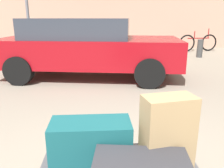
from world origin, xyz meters
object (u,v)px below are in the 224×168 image
parked_car (87,46)px  no_parking_sign (28,13)px  bollard_kerb_mid (200,48)px  suitcase_tan_rear_right (167,134)px  duffel_bag_teal_front_right (91,142)px  bicycle_leaning (198,43)px  bollard_kerb_near (160,49)px

parked_car → no_parking_sign: (-1.37, 0.12, 0.77)m
bollard_kerb_mid → suitcase_tan_rear_right: bearing=-114.8°
suitcase_tan_rear_right → duffel_bag_teal_front_right: bearing=157.0°
bicycle_leaning → bollard_kerb_mid: bearing=-110.2°
parked_car → bollard_kerb_near: bearing=46.8°
bollard_kerb_near → bollard_kerb_mid: (1.48, 0.00, 0.00)m
duffel_bag_teal_front_right → bollard_kerb_near: 7.17m
suitcase_tan_rear_right → duffel_bag_teal_front_right: 0.59m
bollard_kerb_near → duffel_bag_teal_front_right: bearing=-108.6°
bollard_kerb_mid → no_parking_sign: no_parking_sign is taller
suitcase_tan_rear_right → bicycle_leaning: bearing=54.7°
bicycle_leaning → no_parking_sign: (-5.94, -4.10, 1.16)m
suitcase_tan_rear_right → bicycle_leaning: (3.76, 8.44, -0.26)m
suitcase_tan_rear_right → parked_car: 4.30m
suitcase_tan_rear_right → bollard_kerb_near: (1.72, 6.91, -0.31)m
suitcase_tan_rear_right → bollard_kerb_mid: bearing=53.9°
bicycle_leaning → bollard_kerb_near: (-2.04, -1.53, -0.05)m
bicycle_leaning → bollard_kerb_mid: 1.63m
parked_car → bollard_kerb_mid: (4.01, 2.69, -0.43)m
duffel_bag_teal_front_right → parked_car: parked_car is taller
bicycle_leaning → bollard_kerb_near: bearing=-143.2°
suitcase_tan_rear_right → no_parking_sign: size_ratio=0.23×
bicycle_leaning → suitcase_tan_rear_right: bearing=-114.0°
duffel_bag_teal_front_right → parked_car: bearing=92.6°
suitcase_tan_rear_right → bollard_kerb_near: suitcase_tan_rear_right is taller
bollard_kerb_mid → bicycle_leaning: bearing=69.8°
suitcase_tan_rear_right → bollard_kerb_near: 7.13m
parked_car → duffel_bag_teal_front_right: bearing=-86.6°
parked_car → no_parking_sign: size_ratio=1.82×
suitcase_tan_rear_right → bollard_kerb_mid: (3.20, 6.91, -0.31)m
parked_car → bicycle_leaning: (4.57, 4.22, -0.39)m
bollard_kerb_near → bollard_kerb_mid: 1.48m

